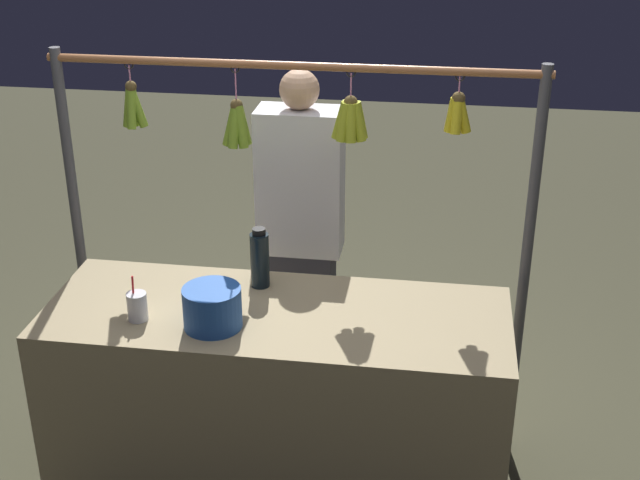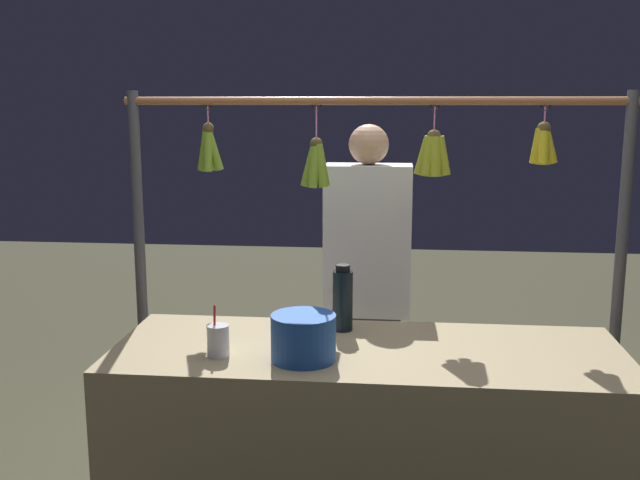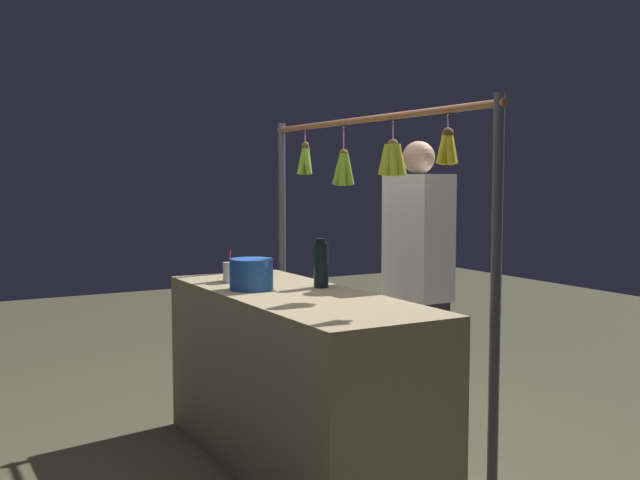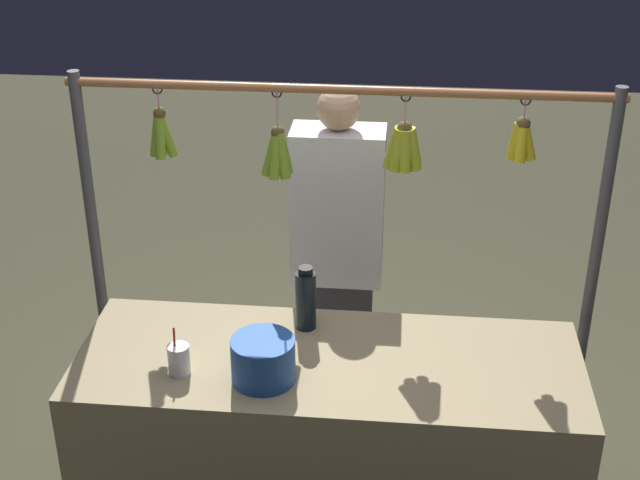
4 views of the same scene
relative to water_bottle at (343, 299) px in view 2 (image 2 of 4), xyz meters
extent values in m
cube|color=tan|center=(-0.10, 0.20, -0.55)|extent=(1.78, 0.66, 0.85)
cylinder|color=#4C4C51|center=(-1.05, -0.20, -0.10)|extent=(0.04, 0.04, 1.74)
cylinder|color=#4C4C51|center=(0.85, -0.20, -0.10)|extent=(0.04, 0.04, 1.74)
cylinder|color=#9E6038|center=(-0.10, -0.20, 0.73)|extent=(1.96, 0.03, 0.03)
torus|color=black|center=(-0.74, -0.20, 0.71)|extent=(0.04, 0.01, 0.04)
cylinder|color=pink|center=(-0.74, -0.20, 0.67)|extent=(0.01, 0.01, 0.08)
sphere|color=brown|center=(-0.74, -0.20, 0.63)|extent=(0.05, 0.05, 0.05)
cylinder|color=yellow|center=(-0.72, -0.21, 0.56)|extent=(0.06, 0.04, 0.14)
cylinder|color=yellow|center=(-0.74, -0.19, 0.56)|extent=(0.04, 0.07, 0.14)
cylinder|color=yellow|center=(-0.76, -0.20, 0.56)|extent=(0.07, 0.04, 0.14)
cylinder|color=yellow|center=(-0.74, -0.22, 0.56)|extent=(0.04, 0.07, 0.14)
torus|color=black|center=(-0.33, -0.20, 0.71)|extent=(0.04, 0.01, 0.04)
cylinder|color=pink|center=(-0.33, -0.20, 0.65)|extent=(0.01, 0.01, 0.11)
sphere|color=brown|center=(-0.33, -0.20, 0.59)|extent=(0.05, 0.05, 0.05)
cylinder|color=#A8B525|center=(-0.30, -0.20, 0.52)|extent=(0.08, 0.04, 0.15)
cylinder|color=#A8B525|center=(-0.31, -0.18, 0.52)|extent=(0.06, 0.06, 0.16)
cylinder|color=#A8B525|center=(-0.34, -0.17, 0.52)|extent=(0.05, 0.07, 0.15)
cylinder|color=#A8B525|center=(-0.36, -0.19, 0.52)|extent=(0.07, 0.06, 0.16)
cylinder|color=#A8B525|center=(-0.36, -0.22, 0.52)|extent=(0.07, 0.05, 0.16)
cylinder|color=#A8B525|center=(-0.33, -0.24, 0.52)|extent=(0.05, 0.08, 0.16)
cylinder|color=#A8B525|center=(-0.31, -0.23, 0.52)|extent=(0.06, 0.06, 0.16)
torus|color=black|center=(0.12, -0.20, 0.71)|extent=(0.04, 0.01, 0.04)
cylinder|color=pink|center=(0.12, -0.20, 0.64)|extent=(0.01, 0.01, 0.14)
sphere|color=brown|center=(0.12, -0.20, 0.56)|extent=(0.05, 0.05, 0.05)
cylinder|color=#80A82A|center=(0.14, -0.20, 0.48)|extent=(0.08, 0.04, 0.17)
cylinder|color=#80A82A|center=(0.13, -0.18, 0.48)|extent=(0.05, 0.08, 0.17)
cylinder|color=#80A82A|center=(0.10, -0.19, 0.48)|extent=(0.06, 0.06, 0.18)
cylinder|color=#80A82A|center=(0.10, -0.22, 0.48)|extent=(0.07, 0.06, 0.18)
cylinder|color=#80A82A|center=(0.13, -0.23, 0.48)|extent=(0.06, 0.08, 0.18)
torus|color=black|center=(0.55, -0.20, 0.71)|extent=(0.04, 0.02, 0.04)
cylinder|color=pink|center=(0.55, -0.20, 0.67)|extent=(0.01, 0.01, 0.09)
sphere|color=brown|center=(0.55, -0.20, 0.62)|extent=(0.05, 0.05, 0.05)
cylinder|color=#7EA72A|center=(0.56, -0.21, 0.54)|extent=(0.06, 0.04, 0.17)
cylinder|color=#7EA72A|center=(0.55, -0.19, 0.54)|extent=(0.04, 0.08, 0.17)
cylinder|color=#7EA72A|center=(0.53, -0.21, 0.54)|extent=(0.08, 0.04, 0.17)
cylinder|color=#7EA72A|center=(0.55, -0.22, 0.54)|extent=(0.04, 0.06, 0.17)
cylinder|color=black|center=(0.00, 0.00, -0.01)|extent=(0.08, 0.08, 0.23)
cylinder|color=black|center=(0.00, 0.00, 0.12)|extent=(0.05, 0.05, 0.02)
cylinder|color=#2251A6|center=(0.11, 0.34, -0.04)|extent=(0.22, 0.22, 0.16)
cylinder|color=silver|center=(0.40, 0.33, -0.07)|extent=(0.08, 0.08, 0.11)
cylinder|color=red|center=(0.41, 0.33, -0.03)|extent=(0.01, 0.03, 0.18)
cube|color=#2D2D38|center=(-0.07, -0.55, -0.59)|extent=(0.30, 0.21, 0.76)
cube|color=silver|center=(-0.07, -0.55, 0.12)|extent=(0.38, 0.21, 0.67)
sphere|color=tan|center=(-0.07, -0.55, 0.54)|extent=(0.17, 0.17, 0.17)
camera|label=1|loc=(-0.69, 3.00, 1.50)|focal=48.37mm
camera|label=2|loc=(-0.19, 2.65, 0.73)|focal=41.25mm
camera|label=3|loc=(-3.30, 1.87, 0.44)|focal=42.35mm
camera|label=4|loc=(-0.33, 2.80, 1.67)|focal=50.38mm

